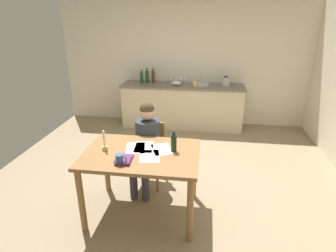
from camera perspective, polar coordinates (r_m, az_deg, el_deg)
ground_plane at (r=4.02m, az=-0.23°, el=-11.93°), size 5.20×5.20×0.04m
wall_back at (r=6.00m, az=3.42°, el=12.98°), size 5.20×0.12×2.60m
kitchen_counter at (r=5.84m, az=2.93°, el=4.20°), size 2.49×0.64×0.90m
dining_table at (r=3.16m, az=-5.43°, el=-7.34°), size 1.28×0.90×0.80m
chair_at_table at (r=3.86m, az=-3.74°, el=-5.02°), size 0.44×0.44×0.86m
person_seated at (r=3.64m, az=-4.49°, el=-3.20°), size 0.36×0.61×1.19m
coffee_mug at (r=2.87m, az=-9.90°, el=-6.83°), size 0.12×0.07×0.11m
candlestick at (r=3.18m, az=-12.90°, el=-3.84°), size 0.06×0.06×0.24m
book_magazine at (r=2.98m, az=-9.00°, el=-6.57°), size 0.17×0.19×0.02m
book_cookery at (r=2.92m, az=-9.17°, el=-7.06°), size 0.17×0.19×0.03m
paper_letter at (r=3.16m, az=-1.27°, el=-4.78°), size 0.31×0.35×0.00m
paper_bill at (r=3.22m, az=-4.98°, el=-4.31°), size 0.24×0.31×0.00m
paper_envelope at (r=3.21m, az=-6.68°, el=-4.50°), size 0.27×0.33×0.00m
paper_receipt at (r=3.02m, az=-3.84°, el=-6.19°), size 0.27×0.33×0.00m
wine_bottle_on_table at (r=3.07m, az=1.18°, el=-3.50°), size 0.07×0.07×0.24m
sink_unit at (r=5.70m, az=6.75°, el=8.55°), size 0.36×0.36×0.24m
bottle_oil at (r=5.88m, az=-5.41°, el=9.92°), size 0.06×0.06×0.27m
bottle_vinegar at (r=5.89m, az=-4.33°, el=10.10°), size 0.07×0.07×0.30m
bottle_wine_red at (r=5.88m, az=-3.05°, el=10.13°), size 0.07×0.07×0.31m
mixing_bowl at (r=5.68m, az=1.73°, el=8.83°), size 0.19×0.19×0.08m
stovetop_kettle at (r=5.70m, az=11.78°, el=9.00°), size 0.18×0.18×0.22m
wine_glass_near_sink at (r=5.84m, az=3.66°, el=9.83°), size 0.07×0.07×0.15m
wine_glass_by_kettle at (r=5.85m, az=2.60°, el=9.87°), size 0.07×0.07×0.15m
wine_glass_back_left at (r=5.86m, az=1.60°, el=9.90°), size 0.07×0.07×0.15m
wine_glass_back_right at (r=5.87m, az=0.70°, el=9.93°), size 0.07×0.07×0.15m
teacup_on_counter at (r=5.55m, az=5.59°, el=8.57°), size 0.11×0.07×0.11m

